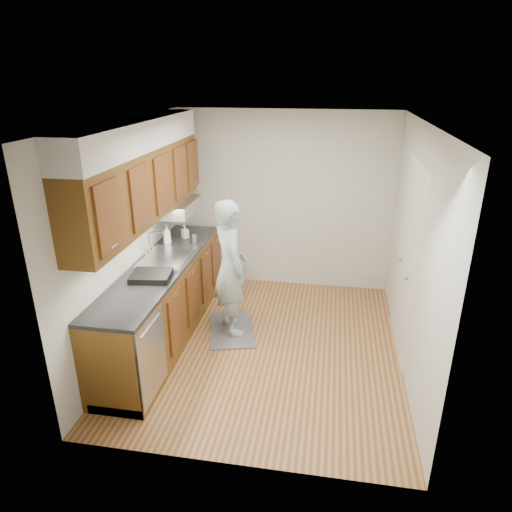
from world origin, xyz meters
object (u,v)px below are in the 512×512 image
(person, at_px, (230,259))
(soap_bottle_b, at_px, (185,232))
(soap_bottle_a, at_px, (167,235))
(dish_rack, at_px, (151,276))
(steel_can, at_px, (194,239))

(person, height_order, soap_bottle_b, person)
(soap_bottle_a, height_order, dish_rack, soap_bottle_a)
(steel_can, xyz_separation_m, dish_rack, (-0.13, -1.11, -0.03))
(soap_bottle_a, bearing_deg, person, -21.32)
(person, relative_size, steel_can, 16.18)
(soap_bottle_b, distance_m, dish_rack, 1.28)
(soap_bottle_b, xyz_separation_m, dish_rack, (0.04, -1.28, -0.05))
(person, bearing_deg, soap_bottle_b, 17.38)
(steel_can, distance_m, dish_rack, 1.12)
(person, relative_size, soap_bottle_b, 10.82)
(person, relative_size, dish_rack, 4.61)
(person, height_order, soap_bottle_a, person)
(steel_can, bearing_deg, dish_rack, -96.83)
(steel_can, bearing_deg, soap_bottle_a, -161.03)
(steel_can, relative_size, dish_rack, 0.28)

